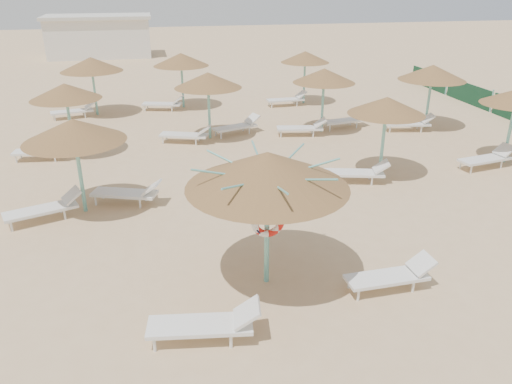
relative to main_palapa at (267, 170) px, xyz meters
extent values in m
plane|color=tan|center=(0.12, 0.04, -2.61)|extent=(120.00, 120.00, 0.00)
cylinder|color=#69B7AC|center=(0.00, 0.00, -1.35)|extent=(0.11, 0.11, 2.51)
cone|color=brown|center=(0.00, 0.00, 0.02)|extent=(3.35, 3.35, 0.75)
cylinder|color=#69B7AC|center=(0.00, 0.00, -0.25)|extent=(0.20, 0.20, 0.12)
cylinder|color=#69B7AC|center=(0.77, 0.00, -0.03)|extent=(1.51, 0.04, 0.38)
cylinder|color=#69B7AC|center=(0.55, 0.55, -0.03)|extent=(1.10, 1.10, 0.38)
cylinder|color=#69B7AC|center=(0.00, 0.77, -0.03)|extent=(0.04, 1.51, 0.38)
cylinder|color=#69B7AC|center=(-0.55, 0.55, -0.03)|extent=(1.10, 1.10, 0.38)
cylinder|color=#69B7AC|center=(-0.77, 0.00, -0.03)|extent=(1.51, 0.04, 0.38)
cylinder|color=#69B7AC|center=(-0.55, -0.54, -0.03)|extent=(1.10, 1.10, 0.38)
cylinder|color=#69B7AC|center=(0.00, -0.77, -0.03)|extent=(0.04, 1.51, 0.38)
cylinder|color=#69B7AC|center=(0.55, -0.54, -0.03)|extent=(1.10, 1.10, 0.38)
torus|color=red|center=(0.00, -0.10, -1.09)|extent=(0.72, 0.15, 0.72)
cylinder|color=white|center=(-2.46, -1.77, -2.47)|extent=(0.06, 0.06, 0.28)
cylinder|color=white|center=(-2.39, -1.27, -2.47)|extent=(0.06, 0.06, 0.28)
cylinder|color=white|center=(-1.11, -1.96, -2.47)|extent=(0.06, 0.06, 0.28)
cylinder|color=white|center=(-1.04, -1.46, -2.47)|extent=(0.06, 0.06, 0.28)
cube|color=white|center=(-1.63, -1.63, -2.29)|extent=(1.99, 0.89, 0.08)
cube|color=white|center=(-0.78, -1.75, -2.05)|extent=(0.57, 0.67, 0.37)
cylinder|color=white|center=(1.69, -1.11, -2.48)|extent=(0.06, 0.06, 0.26)
cylinder|color=white|center=(1.67, -0.64, -2.48)|extent=(0.06, 0.06, 0.26)
cylinder|color=white|center=(2.95, -1.06, -2.48)|extent=(0.06, 0.06, 0.26)
cylinder|color=white|center=(2.93, -0.59, -2.48)|extent=(0.06, 0.06, 0.26)
cube|color=white|center=(2.43, -0.84, -2.31)|extent=(1.79, 0.64, 0.07)
cube|color=white|center=(3.22, -0.81, -2.09)|extent=(0.47, 0.58, 0.34)
cylinder|color=#69B7AC|center=(-4.26, 4.54, -1.46)|extent=(0.11, 0.11, 2.30)
cone|color=brown|center=(-4.26, 4.54, -0.22)|extent=(2.74, 2.74, 0.62)
cylinder|color=#69B7AC|center=(-4.26, 4.54, -0.46)|extent=(0.20, 0.20, 0.12)
cylinder|color=white|center=(-6.03, 3.64, -2.47)|extent=(0.06, 0.06, 0.28)
cylinder|color=white|center=(-6.20, 4.11, -2.47)|extent=(0.06, 0.06, 0.28)
cylinder|color=white|center=(-4.76, 4.10, -2.47)|extent=(0.06, 0.06, 0.28)
cylinder|color=white|center=(-4.93, 4.57, -2.47)|extent=(0.06, 0.06, 0.28)
cube|color=white|center=(-5.36, 4.14, -2.29)|extent=(2.00, 1.23, 0.08)
cube|color=white|center=(-4.56, 4.43, -2.05)|extent=(0.66, 0.73, 0.36)
cylinder|color=white|center=(-4.00, 4.88, -2.47)|extent=(0.06, 0.06, 0.28)
cylinder|color=white|center=(-3.83, 5.35, -2.47)|extent=(0.06, 0.06, 0.28)
cylinder|color=white|center=(-2.73, 4.42, -2.47)|extent=(0.06, 0.06, 0.28)
cylinder|color=white|center=(-2.56, 4.89, -2.47)|extent=(0.06, 0.06, 0.28)
cube|color=white|center=(-3.16, 4.84, -2.29)|extent=(2.00, 1.23, 0.08)
cube|color=white|center=(-2.36, 4.56, -2.05)|extent=(0.66, 0.73, 0.36)
cylinder|color=#69B7AC|center=(-5.15, 9.74, -1.46)|extent=(0.11, 0.11, 2.30)
cone|color=brown|center=(-5.15, 9.74, -0.23)|extent=(2.52, 2.52, 0.57)
cylinder|color=#69B7AC|center=(-5.15, 9.74, -0.46)|extent=(0.20, 0.20, 0.12)
cylinder|color=white|center=(-7.08, 9.18, -2.47)|extent=(0.06, 0.06, 0.28)
cylinder|color=white|center=(-7.02, 9.68, -2.47)|extent=(0.06, 0.06, 0.28)
cylinder|color=white|center=(-5.73, 9.03, -2.47)|extent=(0.06, 0.06, 0.28)
cylinder|color=white|center=(-5.68, 9.52, -2.47)|extent=(0.06, 0.06, 0.28)
cube|color=white|center=(-6.25, 9.34, -2.29)|extent=(1.96, 0.84, 0.08)
cube|color=white|center=(-5.41, 9.24, -2.05)|extent=(0.55, 0.65, 0.36)
cylinder|color=#69B7AC|center=(-4.76, 15.62, -1.46)|extent=(0.11, 0.11, 2.30)
cone|color=brown|center=(-4.76, 15.62, -0.21)|extent=(2.87, 2.87, 0.65)
cylinder|color=#69B7AC|center=(-4.76, 15.62, -0.46)|extent=(0.20, 0.20, 0.12)
cylinder|color=white|center=(-6.60, 14.81, -2.47)|extent=(0.06, 0.06, 0.28)
cylinder|color=white|center=(-6.70, 15.30, -2.47)|extent=(0.06, 0.06, 0.28)
cylinder|color=white|center=(-5.27, 15.08, -2.47)|extent=(0.06, 0.06, 0.28)
cylinder|color=white|center=(-5.38, 15.57, -2.47)|extent=(0.06, 0.06, 0.28)
cube|color=white|center=(-5.86, 15.22, -2.29)|extent=(1.99, 0.99, 0.08)
cube|color=white|center=(-5.03, 15.39, -2.05)|extent=(0.60, 0.69, 0.36)
cylinder|color=#69B7AC|center=(0.10, 10.73, -1.46)|extent=(0.11, 0.11, 2.30)
cone|color=brown|center=(0.10, 10.73, -0.22)|extent=(2.69, 2.69, 0.61)
cylinder|color=#69B7AC|center=(0.10, 10.73, -0.46)|extent=(0.20, 0.20, 0.12)
cylinder|color=white|center=(-1.84, 10.36, -2.47)|extent=(0.06, 0.06, 0.28)
cylinder|color=white|center=(-1.67, 10.83, -2.47)|extent=(0.06, 0.06, 0.28)
cylinder|color=white|center=(-0.57, 9.91, -2.47)|extent=(0.06, 0.06, 0.28)
cylinder|color=white|center=(-0.40, 10.38, -2.47)|extent=(0.06, 0.06, 0.28)
cube|color=white|center=(-1.00, 10.33, -2.29)|extent=(2.00, 1.22, 0.08)
cube|color=white|center=(-0.20, 10.04, -2.05)|extent=(0.66, 0.73, 0.36)
cylinder|color=white|center=(0.53, 10.52, -2.47)|extent=(0.06, 0.06, 0.28)
cylinder|color=white|center=(0.36, 10.99, -2.47)|extent=(0.06, 0.06, 0.28)
cylinder|color=white|center=(1.80, 10.98, -2.47)|extent=(0.06, 0.06, 0.28)
cylinder|color=white|center=(1.63, 11.45, -2.47)|extent=(0.06, 0.06, 0.28)
cube|color=white|center=(1.20, 11.03, -2.29)|extent=(2.00, 1.22, 0.08)
cube|color=white|center=(2.00, 11.31, -2.05)|extent=(0.66, 0.73, 0.36)
cylinder|color=#69B7AC|center=(-0.57, 16.23, -1.46)|extent=(0.11, 0.11, 2.30)
cone|color=brown|center=(-0.57, 16.23, -0.22)|extent=(2.73, 2.73, 0.61)
cylinder|color=#69B7AC|center=(-0.57, 16.23, -0.46)|extent=(0.20, 0.20, 0.12)
cylinder|color=white|center=(-2.51, 15.80, -2.47)|extent=(0.06, 0.06, 0.28)
cylinder|color=white|center=(-2.38, 16.28, -2.47)|extent=(0.06, 0.06, 0.28)
cylinder|color=white|center=(-1.21, 15.44, -2.47)|extent=(0.06, 0.06, 0.28)
cylinder|color=white|center=(-1.07, 15.92, -2.47)|extent=(0.06, 0.06, 0.28)
cube|color=white|center=(-1.67, 15.83, -2.29)|extent=(2.00, 1.11, 0.08)
cube|color=white|center=(-0.85, 15.60, -2.05)|extent=(0.63, 0.71, 0.36)
cylinder|color=#69B7AC|center=(5.17, 5.39, -1.46)|extent=(0.11, 0.11, 2.30)
cone|color=brown|center=(5.17, 5.39, -0.23)|extent=(2.47, 2.47, 0.56)
cylinder|color=#69B7AC|center=(5.17, 5.39, -0.46)|extent=(0.20, 0.20, 0.12)
cylinder|color=white|center=(3.23, 4.96, -2.47)|extent=(0.06, 0.06, 0.28)
cylinder|color=white|center=(3.36, 5.44, -2.47)|extent=(0.06, 0.06, 0.28)
cylinder|color=white|center=(4.54, 4.61, -2.47)|extent=(0.06, 0.06, 0.28)
cylinder|color=white|center=(4.66, 5.09, -2.47)|extent=(0.06, 0.06, 0.28)
cube|color=white|center=(4.07, 4.99, -2.29)|extent=(2.00, 1.09, 0.08)
cube|color=white|center=(4.89, 4.77, -2.05)|extent=(0.62, 0.70, 0.36)
cylinder|color=#69B7AC|center=(4.92, 10.70, -1.46)|extent=(0.11, 0.11, 2.30)
cone|color=brown|center=(4.92, 10.70, -0.22)|extent=(2.59, 2.59, 0.58)
cylinder|color=#69B7AC|center=(4.92, 10.70, -0.46)|extent=(0.20, 0.20, 0.12)
cylinder|color=white|center=(2.98, 10.20, -2.47)|extent=(0.06, 0.06, 0.28)
cylinder|color=white|center=(3.07, 10.69, -2.47)|extent=(0.06, 0.06, 0.28)
cylinder|color=white|center=(4.31, 9.96, -2.47)|extent=(0.06, 0.06, 0.28)
cylinder|color=white|center=(4.40, 10.45, -2.47)|extent=(0.06, 0.06, 0.28)
cube|color=white|center=(3.82, 10.30, -2.29)|extent=(1.98, 0.94, 0.08)
cube|color=white|center=(4.65, 10.15, -2.05)|extent=(0.58, 0.68, 0.36)
cylinder|color=white|center=(5.27, 10.62, -2.47)|extent=(0.06, 0.06, 0.28)
cylinder|color=white|center=(5.18, 11.11, -2.47)|extent=(0.06, 0.06, 0.28)
cylinder|color=white|center=(6.60, 10.85, -2.47)|extent=(0.06, 0.06, 0.28)
cylinder|color=white|center=(6.51, 11.35, -2.47)|extent=(0.06, 0.06, 0.28)
cube|color=white|center=(6.02, 11.00, -2.29)|extent=(1.98, 0.94, 0.08)
cube|color=white|center=(6.85, 11.15, -2.05)|extent=(0.58, 0.68, 0.36)
cylinder|color=#69B7AC|center=(5.68, 15.84, -1.46)|extent=(0.11, 0.11, 2.30)
cone|color=brown|center=(5.68, 15.84, -0.23)|extent=(2.48, 2.48, 0.56)
cylinder|color=#69B7AC|center=(5.68, 15.84, -0.46)|extent=(0.20, 0.20, 0.12)
cylinder|color=white|center=(3.79, 15.15, -2.47)|extent=(0.06, 0.06, 0.28)
cylinder|color=white|center=(3.77, 15.65, -2.47)|extent=(0.06, 0.06, 0.28)
cylinder|color=white|center=(5.14, 15.21, -2.47)|extent=(0.06, 0.06, 0.28)
cylinder|color=white|center=(5.12, 15.71, -2.47)|extent=(0.06, 0.06, 0.28)
cube|color=white|center=(4.58, 15.44, -2.29)|extent=(1.92, 0.70, 0.08)
cube|color=white|center=(5.43, 15.47, -2.05)|extent=(0.51, 0.62, 0.36)
cylinder|color=#69B7AC|center=(10.11, 5.68, -1.46)|extent=(0.11, 0.11, 2.30)
cylinder|color=white|center=(8.27, 4.89, -2.47)|extent=(0.06, 0.06, 0.28)
cylinder|color=white|center=(8.18, 5.38, -2.47)|extent=(0.06, 0.06, 0.28)
cylinder|color=white|center=(9.60, 5.12, -2.47)|extent=(0.06, 0.06, 0.28)
cylinder|color=white|center=(9.51, 5.62, -2.47)|extent=(0.06, 0.06, 0.28)
cube|color=white|center=(9.01, 5.28, -2.29)|extent=(1.98, 0.94, 0.08)
cube|color=white|center=(9.85, 5.42, -2.05)|extent=(0.58, 0.68, 0.36)
cylinder|color=#69B7AC|center=(9.64, 10.38, -1.46)|extent=(0.11, 0.11, 2.30)
cone|color=brown|center=(9.64, 10.38, -0.22)|extent=(2.83, 2.83, 0.64)
cylinder|color=#69B7AC|center=(9.64, 10.38, -0.46)|extent=(0.20, 0.20, 0.12)
cylinder|color=white|center=(7.71, 9.89, -2.47)|extent=(0.06, 0.06, 0.28)
cylinder|color=white|center=(7.80, 10.38, -2.47)|extent=(0.06, 0.06, 0.28)
cylinder|color=white|center=(9.04, 9.64, -2.47)|extent=(0.06, 0.06, 0.28)
cylinder|color=white|center=(9.13, 10.13, -2.47)|extent=(0.06, 0.06, 0.28)
cube|color=white|center=(8.54, 9.98, -2.29)|extent=(1.98, 0.96, 0.08)
cube|color=white|center=(9.38, 9.83, -2.05)|extent=(0.59, 0.68, 0.36)
cube|color=silver|center=(-5.88, 35.04, -1.11)|extent=(8.00, 4.00, 3.00)
cube|color=beige|center=(-5.88, 35.04, 0.51)|extent=(8.40, 4.40, 0.25)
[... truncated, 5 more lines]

